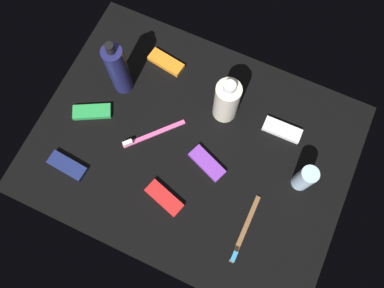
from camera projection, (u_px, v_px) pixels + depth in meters
The scene contains 12 objects.
ground_plane at pixel (192, 148), 103.33cm from camera, with size 84.00×64.00×1.20cm, color black.
lotion_bottle at pixel (118, 69), 99.35cm from camera, with size 5.40×5.40×20.88cm.
bodywash_bottle at pixel (227, 101), 98.67cm from camera, with size 6.60×6.60×16.61cm.
deodorant_stick at pixel (305, 178), 95.08cm from camera, with size 4.49×4.49×10.12cm, color silver.
toothbrush_brown at pixel (244, 232), 95.50cm from camera, with size 1.32×18.01×2.10cm.
toothbrush_pink at pixel (150, 135), 103.16cm from camera, with size 12.94×14.18×2.10cm.
snack_bar_red at pixel (164, 198), 97.94cm from camera, with size 10.40×4.00×1.50cm, color red.
snack_bar_navy at pixel (67, 166), 100.46cm from camera, with size 10.40×4.00×1.50cm, color navy.
snack_bar_orange at pixel (166, 62), 109.56cm from camera, with size 10.40×4.00×1.50cm, color orange.
snack_bar_green at pixel (92, 112), 105.01cm from camera, with size 10.40×4.00×1.50cm, color green.
snack_bar_white at pixel (282, 130), 103.44cm from camera, with size 10.40×4.00×1.50cm, color white.
snack_bar_purple at pixel (207, 163), 100.66cm from camera, with size 10.40×4.00×1.50cm, color purple.
Camera 1 is at (-12.34, 26.87, 98.41)cm, focal length 35.63 mm.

